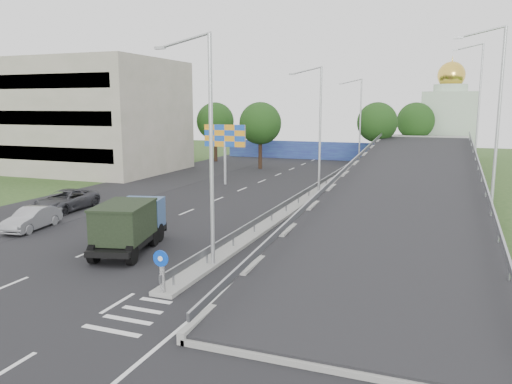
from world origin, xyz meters
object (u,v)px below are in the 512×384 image
at_px(church, 448,119).
at_px(dump_truck, 130,223).
at_px(sign_bollard, 162,271).
at_px(lamp_post_near, 207,139).
at_px(billboard, 225,139).
at_px(parked_car_b, 32,219).
at_px(parked_car_c, 65,200).
at_px(lamp_post_far, 359,117).
at_px(lamp_post_mid, 318,123).

xyz_separation_m(church, dump_truck, (-14.79, -52.98, -3.90)).
height_order(sign_bollard, lamp_post_near, lamp_post_near).
bearing_deg(billboard, church, 59.30).
relative_size(dump_truck, parked_car_b, 1.52).
height_order(lamp_post_near, parked_car_c, lamp_post_near).
distance_m(dump_truck, parked_car_b, 8.12).
distance_m(lamp_post_far, parked_car_b, 39.88).
bearing_deg(lamp_post_near, lamp_post_far, 90.00).
bearing_deg(lamp_post_near, church, 79.62).
bearing_deg(church, dump_truck, -105.59).
relative_size(sign_bollard, lamp_post_far, 0.17).
relative_size(lamp_post_near, parked_car_c, 1.94).
bearing_deg(church, billboard, -120.70).
relative_size(lamp_post_far, dump_truck, 1.65).
bearing_deg(dump_truck, lamp_post_near, -25.75).
distance_m(lamp_post_far, parked_car_c, 36.01).
bearing_deg(dump_truck, lamp_post_mid, 61.52).
height_order(sign_bollard, lamp_post_mid, lamp_post_mid).
bearing_deg(dump_truck, church, 60.39).
bearing_deg(lamp_post_far, billboard, -116.84).
bearing_deg(parked_car_b, sign_bollard, -34.72).
relative_size(sign_bollard, billboard, 0.30).
height_order(parked_car_b, parked_car_c, parked_car_c).
xyz_separation_m(lamp_post_mid, parked_car_c, (-14.75, -12.45, -5.09)).
height_order(lamp_post_mid, church, church).
bearing_deg(lamp_post_near, lamp_post_mid, 90.00).
xyz_separation_m(billboard, dump_truck, (4.21, -20.98, -2.78)).
relative_size(sign_bollard, lamp_post_near, 0.17).
height_order(lamp_post_near, parked_car_b, lamp_post_near).
bearing_deg(lamp_post_mid, billboard, 167.62).
distance_m(lamp_post_near, dump_truck, 6.66).
relative_size(lamp_post_far, church, 0.73).
height_order(sign_bollard, parked_car_b, sign_bollard).
bearing_deg(sign_bollard, lamp_post_mid, 89.74).
xyz_separation_m(church, billboard, (-19.00, -32.00, -1.12)).
relative_size(lamp_post_far, parked_car_c, 1.94).
bearing_deg(lamp_post_near, parked_car_b, 168.59).
bearing_deg(billboard, dump_truck, -78.65).
bearing_deg(lamp_post_far, parked_car_c, -114.45).
bearing_deg(lamp_post_mid, dump_truck, -104.46).
relative_size(lamp_post_mid, parked_car_b, 2.51).
bearing_deg(dump_truck, sign_bollard, -59.34).
distance_m(billboard, parked_car_c, 15.89).
xyz_separation_m(sign_bollard, lamp_post_near, (0.11, 3.83, 4.77)).
bearing_deg(billboard, sign_bollard, -70.79).
relative_size(sign_bollard, church, 0.12).
bearing_deg(billboard, lamp_post_far, 63.16).
bearing_deg(lamp_post_near, billboard, 112.49).
bearing_deg(lamp_post_far, lamp_post_near, -90.00).
xyz_separation_m(lamp_post_mid, lamp_post_far, (0.00, 20.00, 0.00)).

